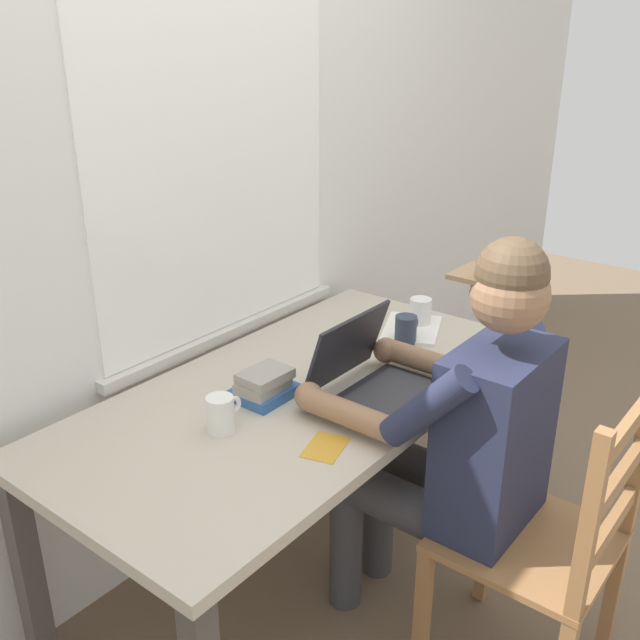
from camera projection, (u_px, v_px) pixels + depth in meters
ground_plane at (303, 577)px, 2.37m from camera, size 8.00×8.00×0.00m
back_wall at (179, 166)px, 2.14m from camera, size 6.00×0.08×2.60m
desk at (301, 413)px, 2.13m from camera, size 1.56×0.78×0.70m
seated_person at (457, 434)px, 1.91m from camera, size 0.50×0.60×1.24m
wooden_chair at (549, 544)px, 1.83m from camera, size 0.42×0.42×0.93m
laptop at (372, 377)px, 2.05m from camera, size 0.33×0.30×0.23m
computer_mouse at (430, 359)px, 2.24m from camera, size 0.06×0.10×0.03m
coffee_mug_white at (221, 414)px, 1.86m from camera, size 0.11×0.07×0.10m
coffee_mug_dark at (406, 329)px, 2.38m from camera, size 0.11×0.07×0.10m
coffee_mug_spare at (421, 312)px, 2.51m from camera, size 0.11×0.08×0.10m
book_stack_main at (264, 386)px, 2.03m from camera, size 0.17×0.14×0.09m
paper_pile_near_laptop at (412, 328)px, 2.50m from camera, size 0.31×0.27×0.01m
landscape_photo_print at (325, 447)px, 1.80m from camera, size 0.15×0.12×0.00m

